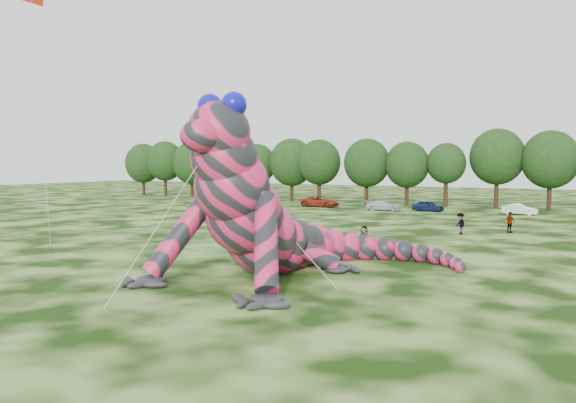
# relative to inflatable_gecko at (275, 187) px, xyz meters

# --- Properties ---
(ground) EXTENTS (240.00, 240.00, 0.00)m
(ground) POSITION_rel_inflatable_gecko_xyz_m (-2.89, -7.03, -4.69)
(ground) COLOR #16330A
(ground) RESTS_ON ground
(inflatable_gecko) EXTENTS (17.45, 20.13, 9.39)m
(inflatable_gecko) POSITION_rel_inflatable_gecko_xyz_m (0.00, 0.00, 0.00)
(inflatable_gecko) COLOR #D12255
(inflatable_gecko) RESTS_ON ground
(flying_kite) EXTENTS (4.53, 4.41, 16.75)m
(flying_kite) POSITION_rel_inflatable_gecko_xyz_m (-13.96, -4.22, 9.88)
(flying_kite) COLOR red
(flying_kite) RESTS_ON ground
(tree_0) EXTENTS (6.91, 6.22, 9.51)m
(tree_0) POSITION_rel_inflatable_gecko_xyz_m (-57.45, 52.20, 0.06)
(tree_0) COLOR black
(tree_0) RESTS_ON ground
(tree_1) EXTENTS (6.74, 6.07, 9.81)m
(tree_1) POSITION_rel_inflatable_gecko_xyz_m (-51.25, 51.02, 0.21)
(tree_1) COLOR black
(tree_1) RESTS_ON ground
(tree_2) EXTENTS (7.04, 6.34, 9.64)m
(tree_2) POSITION_rel_inflatable_gecko_xyz_m (-45.91, 51.73, 0.13)
(tree_2) COLOR black
(tree_2) RESTS_ON ground
(tree_3) EXTENTS (5.81, 5.23, 9.44)m
(tree_3) POSITION_rel_inflatable_gecko_xyz_m (-38.61, 50.03, 0.03)
(tree_3) COLOR black
(tree_3) RESTS_ON ground
(tree_4) EXTENTS (6.22, 5.60, 9.06)m
(tree_4) POSITION_rel_inflatable_gecko_xyz_m (-32.53, 51.68, -0.17)
(tree_4) COLOR black
(tree_4) RESTS_ON ground
(tree_5) EXTENTS (7.16, 6.44, 9.80)m
(tree_5) POSITION_rel_inflatable_gecko_xyz_m (-26.02, 51.40, 0.20)
(tree_5) COLOR black
(tree_5) RESTS_ON ground
(tree_6) EXTENTS (6.52, 5.86, 9.49)m
(tree_6) POSITION_rel_inflatable_gecko_xyz_m (-20.45, 49.65, 0.05)
(tree_6) COLOR black
(tree_6) RESTS_ON ground
(tree_7) EXTENTS (6.68, 6.01, 9.48)m
(tree_7) POSITION_rel_inflatable_gecko_xyz_m (-12.97, 49.77, 0.04)
(tree_7) COLOR black
(tree_7) RESTS_ON ground
(tree_8) EXTENTS (6.14, 5.53, 8.94)m
(tree_8) POSITION_rel_inflatable_gecko_xyz_m (-7.11, 49.95, -0.22)
(tree_8) COLOR black
(tree_8) RESTS_ON ground
(tree_9) EXTENTS (5.27, 4.74, 8.68)m
(tree_9) POSITION_rel_inflatable_gecko_xyz_m (-1.83, 50.31, -0.36)
(tree_9) COLOR black
(tree_9) RESTS_ON ground
(tree_10) EXTENTS (7.09, 6.38, 10.50)m
(tree_10) POSITION_rel_inflatable_gecko_xyz_m (4.51, 51.54, 0.56)
(tree_10) COLOR black
(tree_10) RESTS_ON ground
(tree_11) EXTENTS (7.01, 6.31, 10.07)m
(tree_11) POSITION_rel_inflatable_gecko_xyz_m (10.89, 51.16, 0.34)
(tree_11) COLOR black
(tree_11) RESTS_ON ground
(car_0) EXTENTS (4.51, 2.10, 1.50)m
(car_0) POSITION_rel_inflatable_gecko_xyz_m (-32.81, 41.00, -3.95)
(car_0) COLOR silver
(car_0) RESTS_ON ground
(car_1) EXTENTS (4.00, 1.40, 1.32)m
(car_1) POSITION_rel_inflatable_gecko_xyz_m (-25.52, 42.03, -4.04)
(car_1) COLOR black
(car_1) RESTS_ON ground
(car_2) EXTENTS (5.40, 2.66, 1.47)m
(car_2) POSITION_rel_inflatable_gecko_xyz_m (-16.79, 42.22, -3.96)
(car_2) COLOR maroon
(car_2) RESTS_ON ground
(car_3) EXTENTS (4.48, 2.23, 1.25)m
(car_3) POSITION_rel_inflatable_gecko_xyz_m (-7.41, 40.79, -4.07)
(car_3) COLOR silver
(car_3) RESTS_ON ground
(car_4) EXTENTS (4.10, 2.25, 1.32)m
(car_4) POSITION_rel_inflatable_gecko_xyz_m (-2.17, 42.29, -4.03)
(car_4) COLOR #121B49
(car_4) RESTS_ON ground
(car_5) EXTENTS (3.94, 1.53, 1.28)m
(car_5) POSITION_rel_inflatable_gecko_xyz_m (8.33, 42.57, -4.05)
(car_5) COLOR silver
(car_5) RESTS_ON ground
(spectator_0) EXTENTS (0.81, 0.80, 1.88)m
(spectator_0) POSITION_rel_inflatable_gecko_xyz_m (-11.55, 14.16, -3.75)
(spectator_0) COLOR gray
(spectator_0) RESTS_ON ground
(spectator_1) EXTENTS (0.97, 0.79, 1.90)m
(spectator_1) POSITION_rel_inflatable_gecko_xyz_m (-10.57, 14.35, -3.75)
(spectator_1) COLOR gray
(spectator_1) RESTS_ON ground
(spectator_4) EXTENTS (0.90, 0.66, 1.68)m
(spectator_4) POSITION_rel_inflatable_gecko_xyz_m (-19.33, 28.28, -3.85)
(spectator_4) COLOR gray
(spectator_4) RESTS_ON ground
(spectator_3) EXTENTS (1.04, 1.08, 1.81)m
(spectator_3) POSITION_rel_inflatable_gecko_xyz_m (9.32, 24.39, -3.79)
(spectator_3) COLOR gray
(spectator_3) RESTS_ON ground
(spectator_2) EXTENTS (1.26, 1.34, 1.82)m
(spectator_2) POSITION_rel_inflatable_gecko_xyz_m (5.83, 21.26, -3.79)
(spectator_2) COLOR gray
(spectator_2) RESTS_ON ground
(spectator_5) EXTENTS (1.77, 0.99, 1.82)m
(spectator_5) POSITION_rel_inflatable_gecko_xyz_m (2.03, 8.44, -3.78)
(spectator_5) COLOR gray
(spectator_5) RESTS_ON ground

